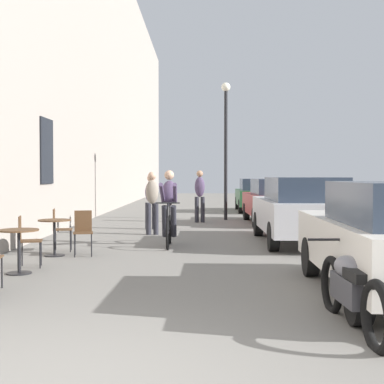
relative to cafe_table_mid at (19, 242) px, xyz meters
name	(u,v)px	position (x,y,z in m)	size (l,w,h in m)	color
building_facade_left	(71,33)	(-1.32, 9.23, 5.77)	(0.54, 68.00, 12.58)	gray
cafe_table_mid	(19,242)	(0.00, 0.00, 0.00)	(0.64, 0.64, 0.72)	black
cafe_chair_mid_toward_street	(26,238)	(-0.07, 0.60, 0.00)	(0.46, 0.46, 0.89)	black
cafe_table_far	(54,230)	(0.05, 1.94, 0.00)	(0.64, 0.64, 0.72)	black
cafe_chair_far_toward_street	(59,227)	(-0.02, 2.58, 0.00)	(0.44, 0.44, 0.89)	black
cafe_chair_far_toward_wall	(83,229)	(0.60, 2.01, 0.00)	(0.45, 0.45, 0.89)	black
cyclist_on_bicycle	(169,210)	(2.23, 3.53, 0.29)	(0.52, 1.76, 1.74)	black
pedestrian_near	(152,199)	(1.65, 5.77, 0.43)	(0.37, 0.29, 1.69)	#26262D
pedestrian_mid	(151,198)	(1.48, 7.25, 0.39)	(0.37, 0.29, 1.62)	#26262D
pedestrian_far	(200,193)	(2.92, 9.58, 0.47)	(0.34, 0.24, 1.76)	#26262D
street_lamp	(226,133)	(3.85, 10.65, 2.59)	(0.32, 0.32, 4.90)	black
parked_car_second	(301,209)	(5.29, 3.95, 0.28)	(1.85, 4.36, 1.55)	#B7B7BC
parked_car_third	(275,200)	(5.41, 9.24, 0.25)	(1.83, 4.19, 1.48)	maroon
parked_car_fourth	(257,194)	(5.42, 15.09, 0.23)	(1.79, 4.11, 1.45)	#23512D
parked_motorcycle	(352,290)	(4.52, -3.03, -0.12)	(0.62, 2.15, 0.92)	black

